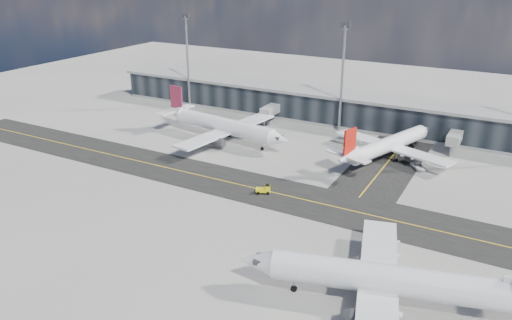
% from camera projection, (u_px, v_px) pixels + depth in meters
% --- Properties ---
extents(ground, '(300.00, 300.00, 0.00)m').
position_uv_depth(ground, '(254.00, 198.00, 97.65)').
color(ground, gray).
rests_on(ground, ground).
extents(taxiway_lanes, '(180.00, 63.00, 0.03)m').
position_uv_depth(taxiway_lanes, '(295.00, 182.00, 104.63)').
color(taxiway_lanes, black).
rests_on(taxiway_lanes, ground).
extents(terminal_concourse, '(152.00, 19.80, 8.80)m').
position_uv_depth(terminal_concourse, '(348.00, 110.00, 140.83)').
color(terminal_concourse, black).
rests_on(terminal_concourse, ground).
extents(floodlight_masts, '(102.50, 0.70, 28.90)m').
position_uv_depth(floodlight_masts, '(342.00, 74.00, 130.93)').
color(floodlight_masts, gray).
rests_on(floodlight_masts, ground).
extents(airliner_af, '(40.23, 34.43, 11.92)m').
position_uv_depth(airliner_af, '(223.00, 126.00, 127.78)').
color(airliner_af, white).
rests_on(airliner_af, ground).
extents(airliner_redtail, '(29.87, 34.58, 10.55)m').
position_uv_depth(airliner_redtail, '(388.00, 145.00, 115.66)').
color(airliner_redtail, white).
rests_on(airliner_redtail, ground).
extents(airliner_near, '(40.71, 35.03, 12.21)m').
position_uv_depth(airliner_near, '(391.00, 281.00, 65.58)').
color(airliner_near, silver).
rests_on(airliner_near, ground).
extents(baggage_tug, '(3.16, 2.47, 1.79)m').
position_uv_depth(baggage_tug, '(264.00, 189.00, 99.21)').
color(baggage_tug, '#FFF50D').
rests_on(baggage_tug, ground).
extents(service_van, '(4.47, 4.95, 1.28)m').
position_uv_depth(service_van, '(418.00, 166.00, 111.04)').
color(service_van, white).
rests_on(service_van, ground).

